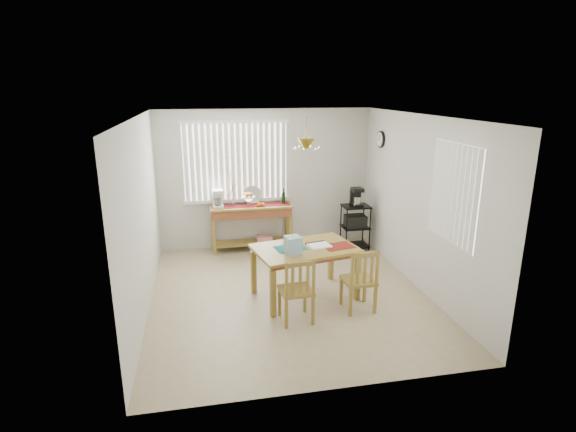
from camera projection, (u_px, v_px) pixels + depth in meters
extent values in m
cube|color=tan|center=(289.00, 294.00, 6.71)|extent=(4.00, 4.50, 0.01)
cube|color=silver|center=(265.00, 179.00, 8.52)|extent=(4.00, 0.10, 2.60)
cube|color=silver|center=(336.00, 274.00, 4.18)|extent=(4.00, 0.10, 2.60)
cube|color=silver|center=(138.00, 218.00, 5.97)|extent=(0.10, 4.50, 2.60)
cube|color=silver|center=(422.00, 203.00, 6.73)|extent=(0.10, 4.50, 2.60)
cube|color=white|center=(289.00, 112.00, 5.97)|extent=(4.00, 4.50, 0.10)
cube|color=white|center=(236.00, 162.00, 8.27)|extent=(1.90, 0.01, 1.40)
cube|color=white|center=(186.00, 163.00, 8.09)|extent=(0.07, 0.03, 1.40)
cube|color=white|center=(192.00, 163.00, 8.11)|extent=(0.07, 0.03, 1.40)
cube|color=white|center=(198.00, 163.00, 8.13)|extent=(0.07, 0.03, 1.40)
cube|color=white|center=(204.00, 163.00, 8.15)|extent=(0.07, 0.03, 1.40)
cube|color=white|center=(210.00, 163.00, 8.17)|extent=(0.07, 0.03, 1.40)
cube|color=white|center=(215.00, 162.00, 8.19)|extent=(0.07, 0.03, 1.40)
cube|color=white|center=(221.00, 162.00, 8.21)|extent=(0.07, 0.03, 1.40)
cube|color=white|center=(227.00, 162.00, 8.23)|extent=(0.07, 0.03, 1.40)
cube|color=white|center=(233.00, 162.00, 8.25)|extent=(0.07, 0.03, 1.40)
cube|color=white|center=(239.00, 162.00, 8.27)|extent=(0.07, 0.03, 1.40)
cube|color=white|center=(244.00, 161.00, 8.29)|extent=(0.07, 0.03, 1.40)
cube|color=white|center=(250.00, 161.00, 8.31)|extent=(0.07, 0.03, 1.40)
cube|color=white|center=(256.00, 161.00, 8.32)|extent=(0.07, 0.03, 1.40)
cube|color=white|center=(261.00, 161.00, 8.34)|extent=(0.07, 0.03, 1.40)
cube|color=white|center=(267.00, 161.00, 8.36)|extent=(0.07, 0.03, 1.40)
cube|color=white|center=(273.00, 161.00, 8.38)|extent=(0.07, 0.03, 1.40)
cube|color=white|center=(278.00, 160.00, 8.40)|extent=(0.07, 0.03, 1.40)
cube|color=white|center=(284.00, 160.00, 8.42)|extent=(0.07, 0.03, 1.40)
cube|color=white|center=(237.00, 200.00, 8.44)|extent=(1.98, 0.06, 0.06)
cube|color=white|center=(234.00, 121.00, 8.04)|extent=(1.98, 0.06, 0.06)
cube|color=white|center=(454.00, 194.00, 5.77)|extent=(0.01, 1.10, 1.30)
cube|color=white|center=(476.00, 203.00, 5.30)|extent=(0.03, 0.07, 1.30)
cube|color=white|center=(471.00, 201.00, 5.41)|extent=(0.03, 0.07, 1.30)
cube|color=white|center=(465.00, 199.00, 5.51)|extent=(0.03, 0.07, 1.30)
cube|color=white|center=(460.00, 197.00, 5.62)|extent=(0.03, 0.07, 1.30)
cube|color=white|center=(456.00, 195.00, 5.72)|extent=(0.03, 0.07, 1.30)
cube|color=white|center=(451.00, 193.00, 5.82)|extent=(0.03, 0.07, 1.30)
cube|color=white|center=(447.00, 191.00, 5.93)|extent=(0.03, 0.07, 1.30)
cube|color=white|center=(442.00, 189.00, 6.03)|extent=(0.03, 0.07, 1.30)
cube|color=white|center=(438.00, 188.00, 6.13)|extent=(0.03, 0.07, 1.30)
cube|color=white|center=(434.00, 186.00, 6.24)|extent=(0.03, 0.07, 1.30)
cylinder|color=black|center=(381.00, 139.00, 7.96)|extent=(0.04, 0.30, 0.30)
cylinder|color=white|center=(379.00, 139.00, 7.96)|extent=(0.01, 0.25, 0.25)
cylinder|color=olive|center=(306.00, 130.00, 5.97)|extent=(0.01, 0.01, 0.34)
cone|color=olive|center=(306.00, 143.00, 6.02)|extent=(0.24, 0.24, 0.14)
sphere|color=white|center=(318.00, 147.00, 6.07)|extent=(0.05, 0.05, 0.05)
sphere|color=white|center=(309.00, 146.00, 6.18)|extent=(0.05, 0.05, 0.05)
sphere|color=white|center=(298.00, 146.00, 6.15)|extent=(0.05, 0.05, 0.05)
sphere|color=white|center=(294.00, 148.00, 6.01)|extent=(0.05, 0.05, 0.05)
sphere|color=white|center=(303.00, 149.00, 5.89)|extent=(0.05, 0.05, 0.05)
sphere|color=white|center=(314.00, 149.00, 5.92)|extent=(0.05, 0.05, 0.05)
cube|color=olive|center=(251.00, 207.00, 8.32)|extent=(1.52, 0.43, 0.04)
cube|color=brown|center=(251.00, 212.00, 8.35)|extent=(1.46, 0.39, 0.15)
cube|color=olive|center=(214.00, 238.00, 8.17)|extent=(0.06, 0.06, 0.65)
cube|color=olive|center=(291.00, 233.00, 8.44)|extent=(0.06, 0.06, 0.65)
cube|color=olive|center=(213.00, 232.00, 8.49)|extent=(0.06, 0.06, 0.65)
cube|color=olive|center=(287.00, 228.00, 8.75)|extent=(0.06, 0.06, 0.65)
cube|color=olive|center=(252.00, 242.00, 8.51)|extent=(1.40, 0.37, 0.03)
cube|color=red|center=(264.00, 238.00, 8.54)|extent=(0.28, 0.21, 0.09)
cube|color=maroon|center=(251.00, 206.00, 8.32)|extent=(1.44, 0.23, 0.01)
cube|color=white|center=(218.00, 206.00, 8.20)|extent=(0.19, 0.23, 0.05)
cube|color=white|center=(218.00, 199.00, 8.24)|extent=(0.19, 0.08, 0.28)
cube|color=white|center=(218.00, 192.00, 8.10)|extent=(0.19, 0.21, 0.07)
cylinder|color=white|center=(218.00, 202.00, 8.15)|extent=(0.12, 0.12, 0.12)
cylinder|color=white|center=(249.00, 204.00, 8.28)|extent=(0.05, 0.05, 0.09)
cone|color=white|center=(249.00, 199.00, 8.25)|extent=(0.25, 0.25, 0.09)
sphere|color=#B43418|center=(251.00, 195.00, 8.24)|extent=(0.08, 0.08, 0.08)
sphere|color=#B43418|center=(247.00, 194.00, 8.26)|extent=(0.08, 0.08, 0.08)
sphere|color=#B43418|center=(247.00, 195.00, 8.19)|extent=(0.08, 0.08, 0.08)
sphere|color=orange|center=(259.00, 204.00, 8.26)|extent=(0.08, 0.08, 0.08)
sphere|color=orange|center=(263.00, 204.00, 8.27)|extent=(0.08, 0.08, 0.08)
cylinder|color=silver|center=(252.00, 195.00, 8.44)|extent=(0.34, 0.08, 0.34)
cylinder|color=white|center=(233.00, 203.00, 8.28)|extent=(0.08, 0.08, 0.13)
cylinder|color=#4C3823|center=(232.00, 188.00, 8.20)|extent=(0.08, 0.04, 0.42)
cylinder|color=#4C3823|center=(232.00, 186.00, 8.20)|extent=(0.13, 0.06, 0.46)
cylinder|color=#4C3823|center=(232.00, 189.00, 8.21)|extent=(0.17, 0.07, 0.34)
cylinder|color=#4C3823|center=(232.00, 185.00, 8.19)|extent=(0.05, 0.03, 0.52)
cylinder|color=#4C3823|center=(232.00, 190.00, 8.21)|extent=(0.21, 0.09, 0.29)
cylinder|color=black|center=(283.00, 198.00, 8.44)|extent=(0.07, 0.07, 0.22)
cylinder|color=black|center=(283.00, 190.00, 8.40)|extent=(0.03, 0.03, 0.08)
cylinder|color=black|center=(347.00, 231.00, 8.29)|extent=(0.02, 0.02, 0.84)
cylinder|color=black|center=(370.00, 229.00, 8.37)|extent=(0.02, 0.02, 0.84)
cylinder|color=black|center=(341.00, 225.00, 8.63)|extent=(0.02, 0.02, 0.84)
cylinder|color=black|center=(363.00, 224.00, 8.71)|extent=(0.02, 0.02, 0.84)
cube|color=black|center=(356.00, 206.00, 8.39)|extent=(0.50, 0.40, 0.03)
cube|color=black|center=(355.00, 227.00, 8.50)|extent=(0.50, 0.40, 0.02)
cube|color=black|center=(354.00, 245.00, 8.60)|extent=(0.50, 0.40, 0.02)
cube|color=black|center=(355.00, 221.00, 8.47)|extent=(0.38, 0.30, 0.22)
cube|color=black|center=(356.00, 204.00, 8.36)|extent=(0.20, 0.24, 0.05)
cube|color=black|center=(355.00, 197.00, 8.40)|extent=(0.20, 0.08, 0.30)
cube|color=black|center=(357.00, 189.00, 8.28)|extent=(0.20, 0.22, 0.07)
cylinder|color=silver|center=(357.00, 200.00, 8.32)|extent=(0.13, 0.13, 0.13)
cube|color=olive|center=(305.00, 249.00, 6.44)|extent=(1.58, 1.19, 0.04)
cube|color=brown|center=(305.00, 252.00, 6.45)|extent=(1.46, 1.07, 0.06)
cube|color=olive|center=(273.00, 294.00, 5.95)|extent=(0.08, 0.08, 0.66)
cube|color=olive|center=(357.00, 278.00, 6.45)|extent=(0.08, 0.08, 0.66)
cube|color=olive|center=(254.00, 272.00, 6.66)|extent=(0.08, 0.08, 0.66)
cube|color=olive|center=(331.00, 259.00, 7.15)|extent=(0.08, 0.08, 0.66)
cube|color=#126169|center=(291.00, 248.00, 6.40)|extent=(0.48, 0.39, 0.01)
cube|color=maroon|center=(338.00, 246.00, 6.47)|extent=(0.48, 0.39, 0.01)
cube|color=white|center=(319.00, 246.00, 6.46)|extent=(0.35, 0.30, 0.03)
cube|color=black|center=(315.00, 243.00, 6.58)|extent=(0.30, 0.09, 0.03)
cube|color=#80A8BA|center=(293.00, 245.00, 6.17)|extent=(0.24, 0.24, 0.24)
cube|color=olive|center=(296.00, 291.00, 5.84)|extent=(0.44, 0.44, 0.04)
cube|color=olive|center=(305.00, 298.00, 6.11)|extent=(0.04, 0.04, 0.40)
cube|color=olive|center=(280.00, 302.00, 6.03)|extent=(0.04, 0.04, 0.40)
cube|color=olive|center=(313.00, 310.00, 5.79)|extent=(0.04, 0.04, 0.40)
cube|color=olive|center=(286.00, 314.00, 5.70)|extent=(0.04, 0.04, 0.40)
cube|color=olive|center=(314.00, 277.00, 5.65)|extent=(0.04, 0.04, 0.45)
cube|color=olive|center=(287.00, 280.00, 5.56)|extent=(0.04, 0.04, 0.45)
cube|color=olive|center=(300.00, 264.00, 5.55)|extent=(0.38, 0.06, 0.06)
cube|color=olive|center=(308.00, 280.00, 5.63)|extent=(0.04, 0.02, 0.36)
cube|color=olive|center=(300.00, 281.00, 5.61)|extent=(0.04, 0.02, 0.36)
cube|color=olive|center=(293.00, 281.00, 5.58)|extent=(0.04, 0.02, 0.36)
cube|color=olive|center=(358.00, 280.00, 6.14)|extent=(0.43, 0.43, 0.04)
cube|color=olive|center=(365.00, 289.00, 6.41)|extent=(0.04, 0.04, 0.41)
cube|color=olive|center=(341.00, 291.00, 6.33)|extent=(0.04, 0.04, 0.41)
cube|color=olive|center=(375.00, 300.00, 6.08)|extent=(0.04, 0.04, 0.41)
cube|color=olive|center=(350.00, 302.00, 6.00)|extent=(0.04, 0.04, 0.41)
cube|color=olive|center=(377.00, 268.00, 5.94)|extent=(0.04, 0.04, 0.46)
cube|color=olive|center=(352.00, 270.00, 5.86)|extent=(0.04, 0.04, 0.46)
cube|color=olive|center=(365.00, 255.00, 5.84)|extent=(0.38, 0.05, 0.06)
cube|color=olive|center=(372.00, 270.00, 5.93)|extent=(0.04, 0.02, 0.36)
cube|color=olive|center=(365.00, 271.00, 5.91)|extent=(0.04, 0.02, 0.36)
cube|color=olive|center=(358.00, 271.00, 5.88)|extent=(0.04, 0.02, 0.36)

